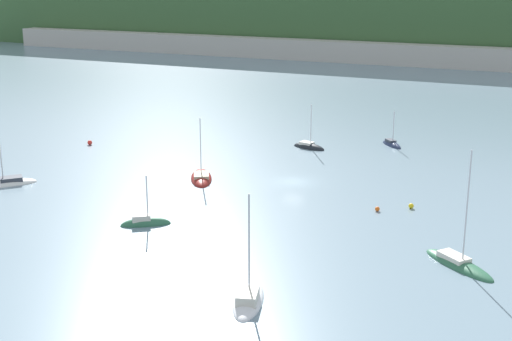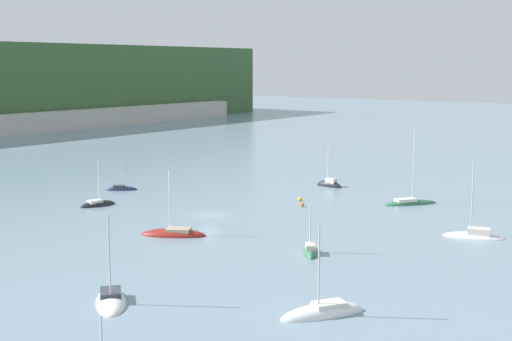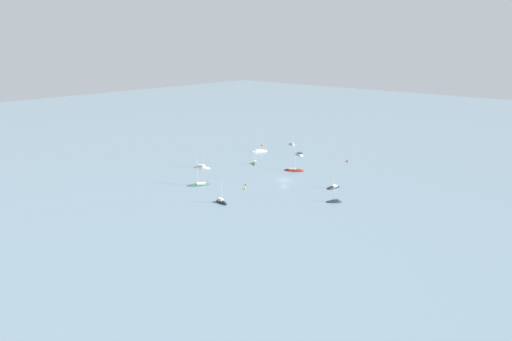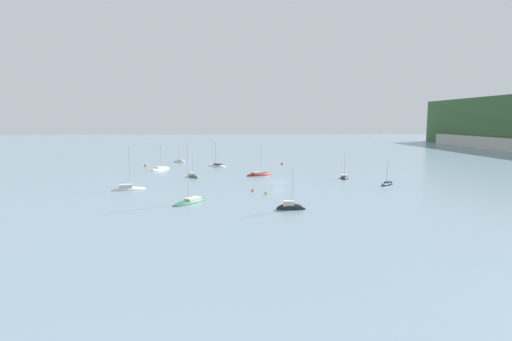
# 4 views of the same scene
# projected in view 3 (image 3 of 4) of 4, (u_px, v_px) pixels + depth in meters

# --- Properties ---
(ground_plane) EXTENTS (600.00, 600.00, 0.00)m
(ground_plane) POSITION_uv_depth(u_px,v_px,m) (284.00, 180.00, 139.95)
(ground_plane) COLOR slate
(sailboat_0) EXTENTS (4.23, 7.40, 9.59)m
(sailboat_0) POSITION_uv_depth(u_px,v_px,m) (202.00, 167.00, 154.04)
(sailboat_0) COLOR silver
(sailboat_0) RESTS_ON ground_plane
(sailboat_1) EXTENTS (4.90, 5.40, 6.41)m
(sailboat_1) POSITION_uv_depth(u_px,v_px,m) (292.00, 144.00, 190.36)
(sailboat_1) COLOR silver
(sailboat_1) RESTS_ON ground_plane
(sailboat_2) EXTENTS (7.43, 5.76, 8.31)m
(sailboat_2) POSITION_uv_depth(u_px,v_px,m) (259.00, 152.00, 177.23)
(sailboat_2) COLOR white
(sailboat_2) RESTS_ON ground_plane
(sailboat_3) EXTENTS (6.73, 7.09, 8.40)m
(sailboat_3) POSITION_uv_depth(u_px,v_px,m) (300.00, 154.00, 172.88)
(sailboat_3) COLOR white
(sailboat_3) RESTS_ON ground_plane
(sailboat_4) EXTENTS (7.92, 6.83, 11.48)m
(sailboat_4) POSITION_uv_depth(u_px,v_px,m) (199.00, 185.00, 134.80)
(sailboat_4) COLOR #2D6647
(sailboat_4) RESTS_ON ground_plane
(sailboat_5) EXTENTS (5.12, 4.18, 6.19)m
(sailboat_5) POSITION_uv_depth(u_px,v_px,m) (255.00, 164.00, 159.18)
(sailboat_5) COLOR #2D6647
(sailboat_5) RESTS_ON ground_plane
(sailboat_6) EXTENTS (6.16, 8.08, 8.65)m
(sailboat_6) POSITION_uv_depth(u_px,v_px,m) (294.00, 171.00, 150.36)
(sailboat_6) COLOR maroon
(sailboat_6) RESTS_ON ground_plane
(sailboat_7) EXTENTS (4.45, 4.68, 5.94)m
(sailboat_7) POSITION_uv_depth(u_px,v_px,m) (334.00, 202.00, 120.27)
(sailboat_7) COLOR #232D4C
(sailboat_7) RESTS_ON ground_plane
(sailboat_8) EXTENTS (1.97, 4.95, 7.74)m
(sailboat_8) POSITION_uv_depth(u_px,v_px,m) (221.00, 203.00, 119.64)
(sailboat_8) COLOR black
(sailboat_8) RESTS_ON ground_plane
(sailboat_9) EXTENTS (5.71, 3.27, 7.37)m
(sailboat_9) POSITION_uv_depth(u_px,v_px,m) (333.00, 188.00, 132.29)
(sailboat_9) COLOR black
(sailboat_9) RESTS_ON ground_plane
(mooring_buoy_0) EXTENTS (0.71, 0.71, 0.71)m
(mooring_buoy_0) POSITION_uv_depth(u_px,v_px,m) (347.00, 161.00, 161.99)
(mooring_buoy_0) COLOR red
(mooring_buoy_0) RESTS_ON ground_plane
(mooring_buoy_1) EXTENTS (0.53, 0.53, 0.53)m
(mooring_buoy_1) POSITION_uv_depth(u_px,v_px,m) (246.00, 184.00, 135.09)
(mooring_buoy_1) COLOR orange
(mooring_buoy_1) RESTS_ON ground_plane
(mooring_buoy_2) EXTENTS (0.59, 0.59, 0.59)m
(mooring_buoy_2) POSITION_uv_depth(u_px,v_px,m) (245.00, 188.00, 131.23)
(mooring_buoy_2) COLOR yellow
(mooring_buoy_2) RESTS_ON ground_plane
(mooring_buoy_3) EXTENTS (0.77, 0.77, 0.77)m
(mooring_buoy_3) POSITION_uv_depth(u_px,v_px,m) (262.00, 145.00, 187.76)
(mooring_buoy_3) COLOR orange
(mooring_buoy_3) RESTS_ON ground_plane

